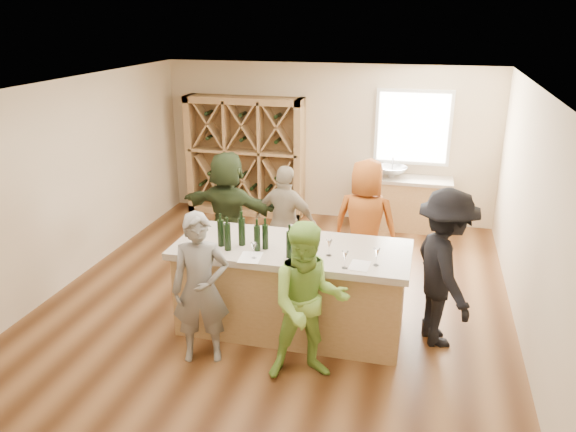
% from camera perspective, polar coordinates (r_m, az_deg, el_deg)
% --- Properties ---
extents(floor, '(6.00, 7.00, 0.10)m').
position_cam_1_polar(floor, '(7.57, -1.12, -9.01)').
color(floor, brown).
rests_on(floor, ground).
extents(ceiling, '(6.00, 7.00, 0.10)m').
position_cam_1_polar(ceiling, '(6.67, -1.29, 13.35)').
color(ceiling, white).
rests_on(ceiling, ground).
extents(wall_back, '(6.00, 0.10, 2.80)m').
position_cam_1_polar(wall_back, '(10.33, 4.06, 7.53)').
color(wall_back, beige).
rests_on(wall_back, ground).
extents(wall_front, '(6.00, 0.10, 2.80)m').
position_cam_1_polar(wall_front, '(4.01, -15.19, -14.42)').
color(wall_front, beige).
rests_on(wall_front, ground).
extents(wall_left, '(0.10, 7.00, 2.80)m').
position_cam_1_polar(wall_left, '(8.30, -21.98, 2.99)').
color(wall_left, beige).
rests_on(wall_left, ground).
extents(wall_right, '(0.10, 7.00, 2.80)m').
position_cam_1_polar(wall_right, '(6.88, 24.12, -0.66)').
color(wall_right, beige).
rests_on(wall_right, ground).
extents(window_frame, '(1.30, 0.06, 1.30)m').
position_cam_1_polar(window_frame, '(10.03, 12.58, 8.77)').
color(window_frame, white).
rests_on(window_frame, wall_back).
extents(window_pane, '(1.18, 0.01, 1.18)m').
position_cam_1_polar(window_pane, '(10.00, 12.57, 8.73)').
color(window_pane, white).
rests_on(window_pane, wall_back).
extents(wine_rack, '(2.20, 0.45, 2.20)m').
position_cam_1_polar(wine_rack, '(10.50, -4.38, 6.04)').
color(wine_rack, '#A37E4E').
rests_on(wine_rack, floor).
extents(back_counter_base, '(1.60, 0.58, 0.86)m').
position_cam_1_polar(back_counter_base, '(10.11, 11.40, 1.18)').
color(back_counter_base, '#A37E4E').
rests_on(back_counter_base, floor).
extents(back_counter_top, '(1.70, 0.62, 0.06)m').
position_cam_1_polar(back_counter_top, '(9.97, 11.58, 3.68)').
color(back_counter_top, '#AFA28F').
rests_on(back_counter_top, back_counter_base).
extents(sink, '(0.54, 0.54, 0.19)m').
position_cam_1_polar(sink, '(9.95, 10.47, 4.46)').
color(sink, silver).
rests_on(sink, back_counter_top).
extents(faucet, '(0.02, 0.02, 0.30)m').
position_cam_1_polar(faucet, '(10.11, 10.57, 5.03)').
color(faucet, silver).
rests_on(faucet, back_counter_top).
extents(tasting_counter_base, '(2.60, 1.00, 1.00)m').
position_cam_1_polar(tasting_counter_base, '(6.73, 0.36, -7.64)').
color(tasting_counter_base, '#A37E4E').
rests_on(tasting_counter_base, floor).
extents(tasting_counter_top, '(2.72, 1.12, 0.08)m').
position_cam_1_polar(tasting_counter_top, '(6.50, 0.37, -3.42)').
color(tasting_counter_top, '#AFA28F').
rests_on(tasting_counter_top, tasting_counter_base).
extents(wine_bottle_a, '(0.10, 0.10, 0.32)m').
position_cam_1_polar(wine_bottle_a, '(6.48, -6.83, -1.72)').
color(wine_bottle_a, black).
rests_on(wine_bottle_a, tasting_counter_top).
extents(wine_bottle_b, '(0.09, 0.09, 0.32)m').
position_cam_1_polar(wine_bottle_b, '(6.36, -6.17, -2.13)').
color(wine_bottle_b, black).
rests_on(wine_bottle_b, tasting_counter_top).
extents(wine_bottle_c, '(0.11, 0.11, 0.33)m').
position_cam_1_polar(wine_bottle_c, '(6.48, -4.71, -1.59)').
color(wine_bottle_c, black).
rests_on(wine_bottle_c, tasting_counter_top).
extents(wine_bottle_d, '(0.08, 0.08, 0.30)m').
position_cam_1_polar(wine_bottle_d, '(6.32, -3.15, -2.28)').
color(wine_bottle_d, black).
rests_on(wine_bottle_d, tasting_counter_top).
extents(wine_bottle_e, '(0.08, 0.08, 0.29)m').
position_cam_1_polar(wine_bottle_e, '(6.36, -2.33, -2.13)').
color(wine_bottle_e, black).
rests_on(wine_bottle_e, tasting_counter_top).
extents(wine_glass_a, '(0.07, 0.07, 0.18)m').
position_cam_1_polar(wine_glass_a, '(6.15, -3.49, -3.57)').
color(wine_glass_a, white).
rests_on(wine_glass_a, tasting_counter_top).
extents(wine_glass_b, '(0.08, 0.08, 0.20)m').
position_cam_1_polar(wine_glass_b, '(6.01, 0.67, -3.96)').
color(wine_glass_b, white).
rests_on(wine_glass_b, tasting_counter_top).
extents(wine_glass_c, '(0.10, 0.10, 0.19)m').
position_cam_1_polar(wine_glass_c, '(5.93, 5.80, -4.44)').
color(wine_glass_c, white).
rests_on(wine_glass_c, tasting_counter_top).
extents(wine_glass_d, '(0.08, 0.08, 0.19)m').
position_cam_1_polar(wine_glass_d, '(6.22, 4.19, -3.22)').
color(wine_glass_d, white).
rests_on(wine_glass_d, tasting_counter_top).
extents(wine_glass_e, '(0.09, 0.09, 0.20)m').
position_cam_1_polar(wine_glass_e, '(6.04, 8.98, -4.11)').
color(wine_glass_e, white).
rests_on(wine_glass_e, tasting_counter_top).
extents(tasting_menu_a, '(0.26, 0.34, 0.00)m').
position_cam_1_polar(tasting_menu_a, '(6.20, -3.86, -4.22)').
color(tasting_menu_a, white).
rests_on(tasting_menu_a, tasting_counter_top).
extents(tasting_menu_b, '(0.30, 0.35, 0.00)m').
position_cam_1_polar(tasting_menu_b, '(6.11, 1.61, -4.55)').
color(tasting_menu_b, white).
rests_on(tasting_menu_b, tasting_counter_top).
extents(tasting_menu_c, '(0.22, 0.29, 0.00)m').
position_cam_1_polar(tasting_menu_c, '(6.05, 7.29, -5.00)').
color(tasting_menu_c, white).
rests_on(tasting_menu_c, tasting_counter_top).
extents(person_near_left, '(0.73, 0.62, 1.70)m').
position_cam_1_polar(person_near_left, '(6.10, -8.86, -7.31)').
color(person_near_left, slate).
rests_on(person_near_left, floor).
extents(person_near_right, '(0.94, 0.71, 1.71)m').
position_cam_1_polar(person_near_right, '(5.74, 2.10, -8.80)').
color(person_near_right, '#8CC64C').
rests_on(person_near_right, floor).
extents(person_server, '(0.94, 1.31, 1.85)m').
position_cam_1_polar(person_server, '(6.54, 15.57, -5.16)').
color(person_server, black).
rests_on(person_server, floor).
extents(person_far_mid, '(1.05, 0.70, 1.64)m').
position_cam_1_polar(person_far_mid, '(7.93, -0.22, -0.66)').
color(person_far_mid, gray).
rests_on(person_far_mid, floor).
extents(person_far_right, '(0.95, 0.68, 1.82)m').
position_cam_1_polar(person_far_right, '(7.67, 7.83, -0.89)').
color(person_far_right, '#994C19').
rests_on(person_far_right, floor).
extents(person_far_left, '(1.72, 0.84, 1.78)m').
position_cam_1_polar(person_far_left, '(8.25, -6.08, 0.54)').
color(person_far_left, '#263319').
rests_on(person_far_left, floor).
extents(wine_bottle_f, '(0.07, 0.07, 0.30)m').
position_cam_1_polar(wine_bottle_f, '(6.14, 0.15, -2.91)').
color(wine_bottle_f, black).
rests_on(wine_bottle_f, tasting_counter_top).
extents(wine_glass_f, '(0.07, 0.07, 0.18)m').
position_cam_1_polar(wine_glass_f, '(6.64, 0.36, -1.68)').
color(wine_glass_f, white).
rests_on(wine_glass_f, tasting_counter_top).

